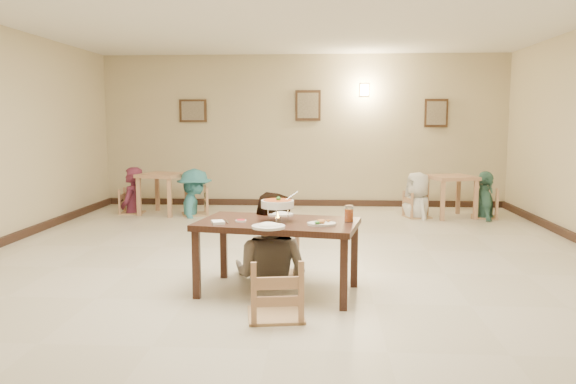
# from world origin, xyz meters

# --- Properties ---
(floor) EXTENTS (10.00, 10.00, 0.00)m
(floor) POSITION_xyz_m (0.00, 0.00, 0.00)
(floor) COLOR beige
(floor) RESTS_ON ground
(wall_back) EXTENTS (10.00, 0.00, 10.00)m
(wall_back) POSITION_xyz_m (0.00, 5.00, 1.50)
(wall_back) COLOR #C9B892
(wall_back) RESTS_ON floor
(wall_front) EXTENTS (10.00, 0.00, 10.00)m
(wall_front) POSITION_xyz_m (0.00, -5.00, 1.50)
(wall_front) COLOR #C9B892
(wall_front) RESTS_ON floor
(baseboard_back) EXTENTS (8.00, 0.06, 0.12)m
(baseboard_back) POSITION_xyz_m (0.00, 4.97, 0.06)
(baseboard_back) COLOR #301E16
(baseboard_back) RESTS_ON floor
(picture_a) EXTENTS (0.55, 0.04, 0.45)m
(picture_a) POSITION_xyz_m (-2.20, 4.96, 1.90)
(picture_a) COLOR #3B2517
(picture_a) RESTS_ON wall_back
(picture_b) EXTENTS (0.50, 0.04, 0.60)m
(picture_b) POSITION_xyz_m (0.10, 4.96, 2.00)
(picture_b) COLOR #3B2517
(picture_b) RESTS_ON wall_back
(picture_c) EXTENTS (0.45, 0.04, 0.55)m
(picture_c) POSITION_xyz_m (2.60, 4.96, 1.85)
(picture_c) COLOR #3B2517
(picture_c) RESTS_ON wall_back
(wall_sconce) EXTENTS (0.16, 0.05, 0.22)m
(wall_sconce) POSITION_xyz_m (1.20, 4.96, 2.30)
(wall_sconce) COLOR #FFD88C
(wall_sconce) RESTS_ON wall_back
(main_table) EXTENTS (1.67, 1.13, 0.72)m
(main_table) POSITION_xyz_m (-0.04, -0.81, 0.64)
(main_table) COLOR #3B2017
(main_table) RESTS_ON floor
(chair_far) EXTENTS (0.43, 0.43, 0.92)m
(chair_far) POSITION_xyz_m (-0.11, -0.17, 0.46)
(chair_far) COLOR tan
(chair_far) RESTS_ON floor
(chair_near) EXTENTS (0.48, 0.48, 1.02)m
(chair_near) POSITION_xyz_m (-0.00, -1.51, 0.51)
(chair_near) COLOR tan
(chair_near) RESTS_ON floor
(main_diner) EXTENTS (1.11, 1.00, 1.88)m
(main_diner) POSITION_xyz_m (-0.16, -0.28, 0.94)
(main_diner) COLOR gray
(main_diner) RESTS_ON floor
(curry_warmer) EXTENTS (0.36, 0.32, 0.29)m
(curry_warmer) POSITION_xyz_m (-0.04, -0.81, 0.89)
(curry_warmer) COLOR silver
(curry_warmer) RESTS_ON main_table
(rice_plate_far) EXTENTS (0.27, 0.27, 0.06)m
(rice_plate_far) POSITION_xyz_m (-0.04, -0.48, 0.74)
(rice_plate_far) COLOR white
(rice_plate_far) RESTS_ON main_table
(rice_plate_near) EXTENTS (0.31, 0.31, 0.07)m
(rice_plate_near) POSITION_xyz_m (-0.10, -1.17, 0.74)
(rice_plate_near) COLOR white
(rice_plate_near) RESTS_ON main_table
(fried_plate) EXTENTS (0.27, 0.27, 0.06)m
(fried_plate) POSITION_xyz_m (0.39, -1.00, 0.74)
(fried_plate) COLOR white
(fried_plate) RESTS_ON main_table
(chili_dish) EXTENTS (0.11, 0.11, 0.02)m
(chili_dish) POSITION_xyz_m (-0.40, -0.87, 0.73)
(chili_dish) COLOR white
(chili_dish) RESTS_ON main_table
(napkin_cutlery) EXTENTS (0.18, 0.24, 0.03)m
(napkin_cutlery) POSITION_xyz_m (-0.60, -0.98, 0.74)
(napkin_cutlery) COLOR white
(napkin_cutlery) RESTS_ON main_table
(drink_glass) EXTENTS (0.08, 0.08, 0.16)m
(drink_glass) POSITION_xyz_m (0.66, -0.81, 0.80)
(drink_glass) COLOR white
(drink_glass) RESTS_ON main_table
(bg_table_left) EXTENTS (0.91, 0.91, 0.75)m
(bg_table_left) POSITION_xyz_m (-2.52, 3.80, 0.61)
(bg_table_left) COLOR tan
(bg_table_left) RESTS_ON floor
(bg_table_right) EXTENTS (0.91, 0.91, 0.74)m
(bg_table_right) POSITION_xyz_m (2.67, 3.78, 0.60)
(bg_table_right) COLOR tan
(bg_table_right) RESTS_ON floor
(bg_chair_ll) EXTENTS (0.41, 0.41, 0.87)m
(bg_chair_ll) POSITION_xyz_m (-3.11, 3.83, 0.43)
(bg_chair_ll) COLOR tan
(bg_chair_ll) RESTS_ON floor
(bg_chair_lr) EXTENTS (0.45, 0.45, 0.96)m
(bg_chair_lr) POSITION_xyz_m (-1.92, 3.73, 0.48)
(bg_chair_lr) COLOR tan
(bg_chair_lr) RESTS_ON floor
(bg_chair_rl) EXTENTS (0.40, 0.40, 0.86)m
(bg_chair_rl) POSITION_xyz_m (2.08, 3.72, 0.43)
(bg_chair_rl) COLOR tan
(bg_chair_rl) RESTS_ON floor
(bg_chair_rr) EXTENTS (0.45, 0.45, 0.95)m
(bg_chair_rr) POSITION_xyz_m (3.26, 3.76, 0.47)
(bg_chair_rr) COLOR tan
(bg_chair_rr) RESTS_ON floor
(bg_diner_a) EXTENTS (0.44, 0.65, 1.71)m
(bg_diner_a) POSITION_xyz_m (-3.11, 3.83, 0.86)
(bg_diner_a) COLOR #61223A
(bg_diner_a) RESTS_ON floor
(bg_diner_b) EXTENTS (0.82, 1.18, 1.68)m
(bg_diner_b) POSITION_xyz_m (-1.92, 3.73, 0.84)
(bg_diner_b) COLOR teal
(bg_diner_b) RESTS_ON floor
(bg_diner_c) EXTENTS (0.68, 0.88, 1.60)m
(bg_diner_c) POSITION_xyz_m (2.08, 3.72, 0.80)
(bg_diner_c) COLOR silver
(bg_diner_c) RESTS_ON floor
(bg_diner_d) EXTENTS (0.49, 1.00, 1.65)m
(bg_diner_d) POSITION_xyz_m (3.26, 3.76, 0.83)
(bg_diner_d) COLOR #4A8574
(bg_diner_d) RESTS_ON floor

